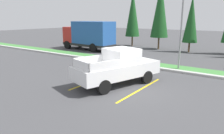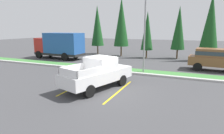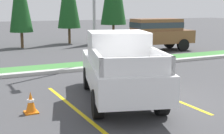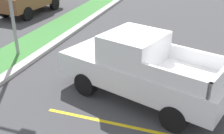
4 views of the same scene
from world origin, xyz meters
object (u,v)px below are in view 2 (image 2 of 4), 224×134
(cypress_tree_leftmost, at_px, (97,26))
(cypress_tree_right_inner, at_px, (179,28))
(street_light, at_px, (144,30))
(cypress_tree_center, at_px, (147,31))
(traffic_cone, at_px, (64,80))
(cargo_truck_distant, at_px, (60,45))
(cypress_tree_rightmost, at_px, (211,22))
(suv_distant, at_px, (215,58))
(pickup_truck_main, at_px, (98,73))
(cypress_tree_left_inner, at_px, (121,22))

(cypress_tree_leftmost, height_order, cypress_tree_right_inner, cypress_tree_leftmost)
(street_light, xyz_separation_m, cypress_tree_center, (-1.78, 8.98, -0.21))
(traffic_cone, bearing_deg, cargo_truck_distant, 129.21)
(cargo_truck_distant, bearing_deg, cypress_tree_rightmost, 17.30)
(suv_distant, height_order, cypress_tree_center, cypress_tree_center)
(cypress_tree_right_inner, xyz_separation_m, cypress_tree_rightmost, (3.61, -0.59, 0.71))
(pickup_truck_main, xyz_separation_m, cargo_truck_distant, (-10.57, 9.48, 0.81))
(cypress_tree_left_inner, bearing_deg, cypress_tree_leftmost, 169.16)
(street_light, xyz_separation_m, cypress_tree_rightmost, (5.72, 9.47, 0.88))
(pickup_truck_main, distance_m, cypress_tree_right_inner, 16.39)
(cypress_tree_left_inner, relative_size, cypress_tree_center, 1.32)
(street_light, relative_size, cypress_tree_right_inner, 0.97)
(cypress_tree_center, height_order, cypress_tree_rightmost, cypress_tree_rightmost)
(cypress_tree_right_inner, bearing_deg, cypress_tree_left_inner, -174.10)
(street_light, bearing_deg, cypress_tree_rightmost, 58.85)
(cypress_tree_leftmost, height_order, cypress_tree_rightmost, cypress_tree_rightmost)
(pickup_truck_main, xyz_separation_m, traffic_cone, (-2.76, -0.09, -0.75))
(cargo_truck_distant, relative_size, street_light, 1.04)
(cypress_tree_rightmost, height_order, traffic_cone, cypress_tree_rightmost)
(cargo_truck_distant, height_order, cypress_tree_rightmost, cypress_tree_rightmost)
(cargo_truck_distant, relative_size, cypress_tree_right_inner, 1.00)
(pickup_truck_main, relative_size, street_light, 0.84)
(cargo_truck_distant, distance_m, cypress_tree_left_inner, 9.07)
(cypress_tree_center, relative_size, cypress_tree_rightmost, 0.77)
(cypress_tree_leftmost, distance_m, cypress_tree_left_inner, 4.35)
(street_light, distance_m, traffic_cone, 8.05)
(pickup_truck_main, bearing_deg, traffic_cone, -178.06)
(cargo_truck_distant, height_order, cypress_tree_right_inner, cypress_tree_right_inner)
(street_light, bearing_deg, cypress_tree_left_inner, 121.08)
(cypress_tree_leftmost, bearing_deg, pickup_truck_main, -62.50)
(cypress_tree_right_inner, bearing_deg, suv_distant, -59.64)
(cargo_truck_distant, distance_m, street_light, 12.99)
(suv_distant, bearing_deg, cypress_tree_left_inner, 153.44)
(street_light, xyz_separation_m, cypress_tree_right_inner, (2.12, 10.06, 0.17))
(street_light, relative_size, cypress_tree_center, 1.07)
(suv_distant, bearing_deg, traffic_cone, -138.52)
(traffic_cone, bearing_deg, cypress_tree_center, 79.79)
(suv_distant, xyz_separation_m, cypress_tree_leftmost, (-15.80, 6.59, 3.14))
(street_light, bearing_deg, traffic_cone, -127.83)
(pickup_truck_main, xyz_separation_m, cypress_tree_right_inner, (3.79, 15.66, 3.00))
(pickup_truck_main, height_order, street_light, street_light)
(pickup_truck_main, height_order, traffic_cone, pickup_truck_main)
(cypress_tree_rightmost, bearing_deg, cypress_tree_center, -176.28)
(cypress_tree_leftmost, bearing_deg, cypress_tree_right_inner, -0.08)
(cypress_tree_center, relative_size, cypress_tree_right_inner, 0.91)
(pickup_truck_main, bearing_deg, cypress_tree_right_inner, 76.41)
(pickup_truck_main, height_order, cypress_tree_left_inner, cypress_tree_left_inner)
(cypress_tree_rightmost, bearing_deg, pickup_truck_main, -116.11)
(cypress_tree_leftmost, bearing_deg, street_light, -45.70)
(pickup_truck_main, xyz_separation_m, street_light, (1.67, 5.61, 2.82))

